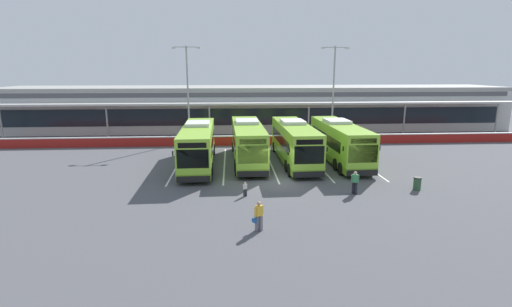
{
  "coord_description": "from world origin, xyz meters",
  "views": [
    {
      "loc": [
        -3.55,
        -27.04,
        8.38
      ],
      "look_at": [
        -1.53,
        3.0,
        1.6
      ],
      "focal_mm": 26.28,
      "sensor_mm": 36.0,
      "label": 1
    }
  ],
  "objects_px": {
    "coach_bus_right_centre": "(339,142)",
    "lamp_post_centre": "(333,88)",
    "coach_bus_centre": "(294,143)",
    "coach_bus_leftmost": "(198,146)",
    "litter_bin": "(417,183)",
    "pedestrian_child": "(245,189)",
    "pedestrian_with_handbag": "(259,215)",
    "lamp_post_west": "(188,88)",
    "pedestrian_in_dark_coat": "(355,182)",
    "coach_bus_left_centre": "(248,143)"
  },
  "relations": [
    {
      "from": "coach_bus_right_centre",
      "to": "lamp_post_centre",
      "type": "relative_size",
      "value": 1.11
    },
    {
      "from": "lamp_post_west",
      "to": "pedestrian_with_handbag",
      "type": "bearing_deg",
      "value": -76.23
    },
    {
      "from": "coach_bus_leftmost",
      "to": "coach_bus_centre",
      "type": "relative_size",
      "value": 1.0
    },
    {
      "from": "coach_bus_leftmost",
      "to": "coach_bus_right_centre",
      "type": "relative_size",
      "value": 1.0
    },
    {
      "from": "pedestrian_in_dark_coat",
      "to": "lamp_post_centre",
      "type": "distance_m",
      "value": 20.63
    },
    {
      "from": "coach_bus_centre",
      "to": "lamp_post_centre",
      "type": "bearing_deg",
      "value": 58.85
    },
    {
      "from": "pedestrian_child",
      "to": "lamp_post_centre",
      "type": "bearing_deg",
      "value": 60.38
    },
    {
      "from": "coach_bus_left_centre",
      "to": "pedestrian_with_handbag",
      "type": "relative_size",
      "value": 7.53
    },
    {
      "from": "pedestrian_with_handbag",
      "to": "pedestrian_in_dark_coat",
      "type": "distance_m",
      "value": 8.93
    },
    {
      "from": "litter_bin",
      "to": "pedestrian_child",
      "type": "bearing_deg",
      "value": -177.26
    },
    {
      "from": "lamp_post_west",
      "to": "litter_bin",
      "type": "xyz_separation_m",
      "value": [
        18.07,
        -19.64,
        -5.82
      ]
    },
    {
      "from": "lamp_post_centre",
      "to": "coach_bus_centre",
      "type": "bearing_deg",
      "value": -121.15
    },
    {
      "from": "coach_bus_centre",
      "to": "pedestrian_in_dark_coat",
      "type": "height_order",
      "value": "coach_bus_centre"
    },
    {
      "from": "coach_bus_left_centre",
      "to": "pedestrian_child",
      "type": "distance_m",
      "value": 9.77
    },
    {
      "from": "pedestrian_with_handbag",
      "to": "lamp_post_west",
      "type": "distance_m",
      "value": 27.09
    },
    {
      "from": "coach_bus_left_centre",
      "to": "pedestrian_child",
      "type": "relative_size",
      "value": 12.15
    },
    {
      "from": "lamp_post_centre",
      "to": "pedestrian_in_dark_coat",
      "type": "bearing_deg",
      "value": -100.43
    },
    {
      "from": "pedestrian_with_handbag",
      "to": "pedestrian_child",
      "type": "relative_size",
      "value": 1.61
    },
    {
      "from": "lamp_post_west",
      "to": "lamp_post_centre",
      "type": "xyz_separation_m",
      "value": [
        16.93,
        -0.68,
        0.0
      ]
    },
    {
      "from": "lamp_post_west",
      "to": "lamp_post_centre",
      "type": "bearing_deg",
      "value": -2.29
    },
    {
      "from": "coach_bus_leftmost",
      "to": "litter_bin",
      "type": "distance_m",
      "value": 17.98
    },
    {
      "from": "coach_bus_centre",
      "to": "coach_bus_right_centre",
      "type": "distance_m",
      "value": 4.2
    },
    {
      "from": "pedestrian_with_handbag",
      "to": "pedestrian_in_dark_coat",
      "type": "bearing_deg",
      "value": 38.2
    },
    {
      "from": "coach_bus_right_centre",
      "to": "pedestrian_with_handbag",
      "type": "distance_m",
      "value": 17.22
    },
    {
      "from": "coach_bus_left_centre",
      "to": "lamp_post_centre",
      "type": "distance_m",
      "value": 15.1
    },
    {
      "from": "coach_bus_right_centre",
      "to": "pedestrian_child",
      "type": "height_order",
      "value": "coach_bus_right_centre"
    },
    {
      "from": "lamp_post_centre",
      "to": "lamp_post_west",
      "type": "bearing_deg",
      "value": 177.71
    },
    {
      "from": "coach_bus_centre",
      "to": "pedestrian_with_handbag",
      "type": "bearing_deg",
      "value": -106.49
    },
    {
      "from": "coach_bus_leftmost",
      "to": "litter_bin",
      "type": "bearing_deg",
      "value": -26.35
    },
    {
      "from": "coach_bus_centre",
      "to": "pedestrian_in_dark_coat",
      "type": "xyz_separation_m",
      "value": [
        2.64,
        -9.24,
        -0.91
      ]
    },
    {
      "from": "litter_bin",
      "to": "coach_bus_leftmost",
      "type": "bearing_deg",
      "value": 153.65
    },
    {
      "from": "pedestrian_with_handbag",
      "to": "litter_bin",
      "type": "height_order",
      "value": "pedestrian_with_handbag"
    },
    {
      "from": "litter_bin",
      "to": "coach_bus_centre",
      "type": "bearing_deg",
      "value": 130.53
    },
    {
      "from": "coach_bus_left_centre",
      "to": "litter_bin",
      "type": "xyz_separation_m",
      "value": [
        11.63,
        -9.09,
        -1.32
      ]
    },
    {
      "from": "coach_bus_centre",
      "to": "lamp_post_west",
      "type": "height_order",
      "value": "lamp_post_west"
    },
    {
      "from": "pedestrian_with_handbag",
      "to": "lamp_post_west",
      "type": "xyz_separation_m",
      "value": [
        -6.32,
        25.77,
        5.43
      ]
    },
    {
      "from": "pedestrian_child",
      "to": "pedestrian_with_handbag",
      "type": "bearing_deg",
      "value": -84.86
    },
    {
      "from": "coach_bus_left_centre",
      "to": "lamp_post_west",
      "type": "bearing_deg",
      "value": 121.41
    },
    {
      "from": "coach_bus_right_centre",
      "to": "litter_bin",
      "type": "height_order",
      "value": "coach_bus_right_centre"
    },
    {
      "from": "pedestrian_in_dark_coat",
      "to": "litter_bin",
      "type": "bearing_deg",
      "value": 7.33
    },
    {
      "from": "coach_bus_centre",
      "to": "pedestrian_child",
      "type": "xyz_separation_m",
      "value": [
        -4.87,
        -9.22,
        -1.24
      ]
    },
    {
      "from": "pedestrian_child",
      "to": "pedestrian_in_dark_coat",
      "type": "bearing_deg",
      "value": -0.18
    },
    {
      "from": "coach_bus_right_centre",
      "to": "pedestrian_with_handbag",
      "type": "bearing_deg",
      "value": -119.91
    },
    {
      "from": "coach_bus_right_centre",
      "to": "pedestrian_with_handbag",
      "type": "xyz_separation_m",
      "value": [
        -8.57,
        -14.9,
        -0.93
      ]
    },
    {
      "from": "coach_bus_centre",
      "to": "coach_bus_leftmost",
      "type": "bearing_deg",
      "value": -175.54
    },
    {
      "from": "coach_bus_left_centre",
      "to": "lamp_post_west",
      "type": "distance_m",
      "value": 13.16
    },
    {
      "from": "coach_bus_left_centre",
      "to": "lamp_post_west",
      "type": "xyz_separation_m",
      "value": [
        -6.44,
        10.55,
        4.5
      ]
    },
    {
      "from": "coach_bus_leftmost",
      "to": "lamp_post_centre",
      "type": "relative_size",
      "value": 1.11
    },
    {
      "from": "lamp_post_west",
      "to": "litter_bin",
      "type": "relative_size",
      "value": 11.83
    },
    {
      "from": "coach_bus_left_centre",
      "to": "pedestrian_in_dark_coat",
      "type": "xyz_separation_m",
      "value": [
        6.89,
        -9.7,
        -0.91
      ]
    }
  ]
}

